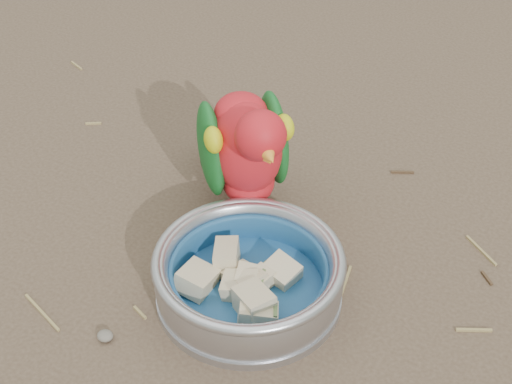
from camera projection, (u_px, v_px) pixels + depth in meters
The scene contains 6 objects.
ground at pixel (191, 266), 0.91m from camera, with size 60.00×60.00×0.00m, color brown.
food_bowl at pixel (249, 292), 0.86m from camera, with size 0.20×0.20×0.02m, color #B2B2BA.
bowl_wall at pixel (249, 273), 0.85m from camera, with size 0.20×0.20×0.04m, color #B2B2BA, non-canonical shape.
fruit_wedges at pixel (249, 277), 0.85m from camera, with size 0.12×0.12×0.03m, color beige, non-canonical shape.
lory_parrot at pixel (246, 158), 0.92m from camera, with size 0.11×0.22×0.18m, color red, non-canonical shape.
ground_debris at pixel (184, 251), 0.92m from camera, with size 0.90×0.80×0.01m, color #9C8651, non-canonical shape.
Camera 1 is at (0.38, -0.54, 0.64)m, focal length 55.00 mm.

